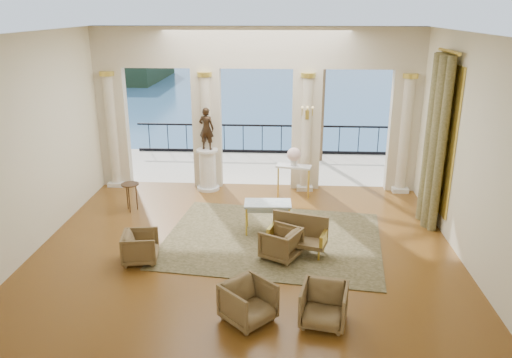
# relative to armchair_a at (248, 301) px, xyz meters

# --- Properties ---
(floor) EXTENTS (9.00, 9.00, 0.00)m
(floor) POSITION_rel_armchair_a_xyz_m (-0.26, 2.80, -0.38)
(floor) COLOR #523316
(floor) RESTS_ON ground
(room_walls) EXTENTS (9.00, 9.00, 9.00)m
(room_walls) POSITION_rel_armchair_a_xyz_m (-0.26, 1.68, 2.50)
(room_walls) COLOR white
(room_walls) RESTS_ON ground
(arcade) EXTENTS (9.00, 0.56, 4.50)m
(arcade) POSITION_rel_armchair_a_xyz_m (-0.26, 6.62, 2.20)
(arcade) COLOR beige
(arcade) RESTS_ON ground
(terrace) EXTENTS (10.00, 3.60, 0.10)m
(terrace) POSITION_rel_armchair_a_xyz_m (-0.26, 8.60, -0.43)
(terrace) COLOR beige
(terrace) RESTS_ON ground
(balustrade) EXTENTS (9.00, 0.06, 1.03)m
(balustrade) POSITION_rel_armchair_a_xyz_m (-0.26, 10.20, 0.03)
(balustrade) COLOR black
(balustrade) RESTS_ON terrace
(palm_tree) EXTENTS (2.00, 2.00, 4.50)m
(palm_tree) POSITION_rel_armchair_a_xyz_m (1.74, 9.40, 3.71)
(palm_tree) COLOR #4C3823
(palm_tree) RESTS_ON terrace
(headland) EXTENTS (22.00, 18.00, 6.00)m
(headland) POSITION_rel_armchair_a_xyz_m (-30.26, 72.80, -3.38)
(headland) COLOR black
(headland) RESTS_ON sea
(sea) EXTENTS (160.00, 160.00, 0.00)m
(sea) POSITION_rel_armchair_a_xyz_m (-0.26, 62.80, -6.38)
(sea) COLOR navy
(sea) RESTS_ON ground
(curtain) EXTENTS (0.33, 1.40, 4.09)m
(curtain) POSITION_rel_armchair_a_xyz_m (4.03, 4.30, 1.64)
(curtain) COLOR #4E4A27
(curtain) RESTS_ON ground
(window_frame) EXTENTS (0.04, 1.60, 3.40)m
(window_frame) POSITION_rel_armchair_a_xyz_m (4.21, 4.30, 1.72)
(window_frame) COLOR gold
(window_frame) RESTS_ON room_walls
(wall_sconce) EXTENTS (0.30, 0.11, 0.33)m
(wall_sconce) POSITION_rel_armchair_a_xyz_m (1.14, 6.31, 1.85)
(wall_sconce) COLOR gold
(wall_sconce) RESTS_ON arcade
(rug) EXTENTS (5.18, 4.25, 0.02)m
(rug) POSITION_rel_armchair_a_xyz_m (0.32, 3.10, -0.37)
(rug) COLOR #2F3118
(rug) RESTS_ON ground
(armchair_a) EXTENTS (1.02, 1.02, 0.76)m
(armchair_a) POSITION_rel_armchair_a_xyz_m (0.00, 0.00, 0.00)
(armchair_a) COLOR #41351A
(armchair_a) RESTS_ON ground
(armchair_b) EXTENTS (0.85, 0.82, 0.75)m
(armchair_b) POSITION_rel_armchair_a_xyz_m (1.24, 0.00, -0.00)
(armchair_b) COLOR #41351A
(armchair_b) RESTS_ON ground
(armchair_c) EXTENTS (0.92, 0.94, 0.73)m
(armchair_c) POSITION_rel_armchair_a_xyz_m (0.51, 2.25, -0.02)
(armchair_c) COLOR #41351A
(armchair_c) RESTS_ON ground
(armchair_d) EXTENTS (0.74, 0.78, 0.71)m
(armchair_d) POSITION_rel_armchair_a_xyz_m (-2.35, 1.93, -0.03)
(armchair_d) COLOR #41351A
(armchair_d) RESTS_ON ground
(settee) EXTENTS (1.32, 0.85, 0.81)m
(settee) POSITION_rel_armchair_a_xyz_m (0.88, 2.58, 0.02)
(settee) COLOR #41351A
(settee) RESTS_ON ground
(game_table) EXTENTS (1.09, 0.62, 0.73)m
(game_table) POSITION_rel_armchair_a_xyz_m (0.19, 3.51, 0.27)
(game_table) COLOR #93ACBC
(game_table) RESTS_ON ground
(pedestal) EXTENTS (0.65, 0.65, 1.19)m
(pedestal) POSITION_rel_armchair_a_xyz_m (-1.62, 6.30, 0.19)
(pedestal) COLOR silver
(pedestal) RESTS_ON ground
(statue) EXTENTS (0.49, 0.38, 1.18)m
(statue) POSITION_rel_armchair_a_xyz_m (-1.62, 6.30, 1.40)
(statue) COLOR #2F2115
(statue) RESTS_ON pedestal
(console_table) EXTENTS (0.99, 0.55, 0.89)m
(console_table) POSITION_rel_armchair_a_xyz_m (0.81, 5.87, 0.36)
(console_table) COLOR silver
(console_table) RESTS_ON ground
(urn) EXTENTS (0.38, 0.38, 0.50)m
(urn) POSITION_rel_armchair_a_xyz_m (0.81, 5.87, 0.79)
(urn) COLOR silver
(urn) RESTS_ON console_table
(side_table) EXTENTS (0.45, 0.45, 0.73)m
(side_table) POSITION_rel_armchair_a_xyz_m (-3.35, 4.60, 0.24)
(side_table) COLOR black
(side_table) RESTS_ON ground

